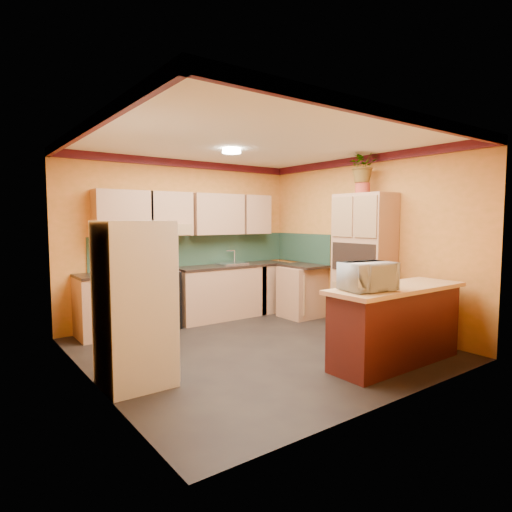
{
  "coord_description": "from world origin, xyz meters",
  "views": [
    {
      "loc": [
        -3.3,
        -4.47,
        1.71
      ],
      "look_at": [
        0.31,
        0.45,
        1.19
      ],
      "focal_mm": 30.0,
      "sensor_mm": 36.0,
      "label": 1
    }
  ],
  "objects_px": {
    "stove": "(157,299)",
    "microwave": "(368,276)",
    "fridge": "(134,304)",
    "breakfast_bar": "(396,327)",
    "base_cabinets_back": "(193,296)",
    "pantry": "(364,263)"
  },
  "relations": [
    {
      "from": "stove",
      "to": "microwave",
      "type": "relative_size",
      "value": 1.6
    },
    {
      "from": "base_cabinets_back",
      "to": "stove",
      "type": "height_order",
      "value": "stove"
    },
    {
      "from": "stove",
      "to": "pantry",
      "type": "xyz_separation_m",
      "value": [
        2.48,
        -2.02,
        0.59
      ]
    },
    {
      "from": "pantry",
      "to": "microwave",
      "type": "xyz_separation_m",
      "value": [
        -1.4,
        -1.22,
        0.04
      ]
    },
    {
      "from": "stove",
      "to": "fridge",
      "type": "bearing_deg",
      "value": -118.69
    },
    {
      "from": "stove",
      "to": "breakfast_bar",
      "type": "distance_m",
      "value": 3.62
    },
    {
      "from": "pantry",
      "to": "breakfast_bar",
      "type": "distance_m",
      "value": 1.62
    },
    {
      "from": "stove",
      "to": "microwave",
      "type": "xyz_separation_m",
      "value": [
        1.08,
        -3.24,
        0.63
      ]
    },
    {
      "from": "base_cabinets_back",
      "to": "breakfast_bar",
      "type": "distance_m",
      "value": 3.39
    },
    {
      "from": "base_cabinets_back",
      "to": "stove",
      "type": "relative_size",
      "value": 4.01
    },
    {
      "from": "fridge",
      "to": "pantry",
      "type": "relative_size",
      "value": 0.81
    },
    {
      "from": "fridge",
      "to": "microwave",
      "type": "distance_m",
      "value": 2.51
    },
    {
      "from": "pantry",
      "to": "breakfast_bar",
      "type": "xyz_separation_m",
      "value": [
        -0.87,
        -1.22,
        -0.61
      ]
    },
    {
      "from": "stove",
      "to": "pantry",
      "type": "height_order",
      "value": "pantry"
    },
    {
      "from": "breakfast_bar",
      "to": "microwave",
      "type": "height_order",
      "value": "microwave"
    },
    {
      "from": "fridge",
      "to": "microwave",
      "type": "bearing_deg",
      "value": -28.58
    },
    {
      "from": "breakfast_bar",
      "to": "microwave",
      "type": "distance_m",
      "value": 0.84
    },
    {
      "from": "base_cabinets_back",
      "to": "microwave",
      "type": "relative_size",
      "value": 6.43
    },
    {
      "from": "stove",
      "to": "pantry",
      "type": "bearing_deg",
      "value": -39.21
    },
    {
      "from": "fridge",
      "to": "breakfast_bar",
      "type": "bearing_deg",
      "value": -23.67
    },
    {
      "from": "stove",
      "to": "microwave",
      "type": "bearing_deg",
      "value": -71.6
    },
    {
      "from": "stove",
      "to": "breakfast_bar",
      "type": "bearing_deg",
      "value": -63.56
    }
  ]
}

